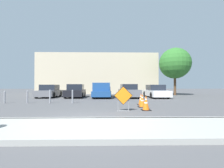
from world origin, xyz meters
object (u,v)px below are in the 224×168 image
at_px(traffic_cone_third, 141,99).
at_px(bollard_second, 50,96).
at_px(bollard_nearest, 72,96).
at_px(bollard_third, 27,97).
at_px(traffic_cone_nearest, 146,103).
at_px(bollard_fourth, 5,97).
at_px(traffic_cone_second, 142,101).
at_px(parked_car_fourth, 155,92).
at_px(road_closed_sign, 123,98).
at_px(parked_car_nearest, 50,91).
at_px(parked_car_third, 129,91).
at_px(parked_car_second, 76,91).
at_px(pickup_truck, 102,91).

distance_m(traffic_cone_third, bollard_second, 6.68).
xyz_separation_m(bollard_nearest, bollard_third, (-3.34, 0.00, -0.03)).
bearing_deg(traffic_cone_nearest, bollard_fourth, 160.97).
distance_m(traffic_cone_second, parked_car_fourth, 8.07).
xyz_separation_m(road_closed_sign, traffic_cone_third, (1.44, 2.47, -0.29)).
distance_m(road_closed_sign, traffic_cone_nearest, 1.29).
distance_m(traffic_cone_third, parked_car_fourth, 7.05).
height_order(traffic_cone_second, parked_car_nearest, parked_car_nearest).
relative_size(traffic_cone_nearest, traffic_cone_second, 1.00).
xyz_separation_m(parked_car_nearest, parked_car_third, (8.92, -0.42, 0.04)).
relative_size(parked_car_third, bollard_fourth, 4.99).
bearing_deg(parked_car_fourth, parked_car_second, -3.37).
bearing_deg(parked_car_nearest, road_closed_sign, 126.12).
height_order(traffic_cone_nearest, bollard_third, bollard_third).
bearing_deg(pickup_truck, bollard_fourth, 37.40).
distance_m(bollard_third, bollard_fourth, 1.67).
bearing_deg(traffic_cone_third, traffic_cone_nearest, -95.31).
bearing_deg(pickup_truck, parked_car_nearest, -4.13).
height_order(traffic_cone_third, parked_car_nearest, parked_car_nearest).
xyz_separation_m(parked_car_second, bollard_second, (-0.65, -5.66, -0.14)).
distance_m(parked_car_second, pickup_truck, 2.99).
height_order(road_closed_sign, bollard_nearest, road_closed_sign).
xyz_separation_m(road_closed_sign, traffic_cone_nearest, (1.23, 0.25, -0.29)).
bearing_deg(bollard_nearest, parked_car_second, 100.20).
relative_size(parked_car_nearest, parked_car_second, 0.97).
distance_m(traffic_cone_second, bollard_nearest, 5.25).
bearing_deg(traffic_cone_nearest, parked_car_third, 88.52).
bearing_deg(traffic_cone_third, traffic_cone_second, -97.42).
xyz_separation_m(pickup_truck, bollard_fourth, (-6.97, -5.39, -0.24)).
bearing_deg(parked_car_third, bollard_nearest, 44.78).
distance_m(traffic_cone_third, bollard_third, 8.33).
relative_size(traffic_cone_third, bollard_fourth, 0.87).
distance_m(parked_car_nearest, bollard_second, 6.23).
relative_size(parked_car_nearest, bollard_third, 4.57).
bearing_deg(bollard_nearest, bollard_second, -180.00).
height_order(parked_car_nearest, bollard_second, parked_car_nearest).
height_order(parked_car_nearest, pickup_truck, pickup_truck).
relative_size(bollard_second, bollard_fourth, 1.10).
height_order(traffic_cone_nearest, traffic_cone_second, traffic_cone_second).
height_order(road_closed_sign, traffic_cone_nearest, road_closed_sign).
height_order(traffic_cone_second, bollard_second, bollard_second).
distance_m(road_closed_sign, parked_car_third, 9.09).
relative_size(parked_car_second, bollard_nearest, 4.41).
height_order(road_closed_sign, pickup_truck, pickup_truck).
height_order(parked_car_second, bollard_second, parked_car_second).
relative_size(road_closed_sign, traffic_cone_second, 1.60).
relative_size(bollard_nearest, bollard_second, 0.99).
bearing_deg(parked_car_third, bollard_fourth, 25.69).
xyz_separation_m(parked_car_nearest, parked_car_second, (2.97, -0.12, 0.02)).
height_order(traffic_cone_second, parked_car_fourth, parked_car_fourth).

